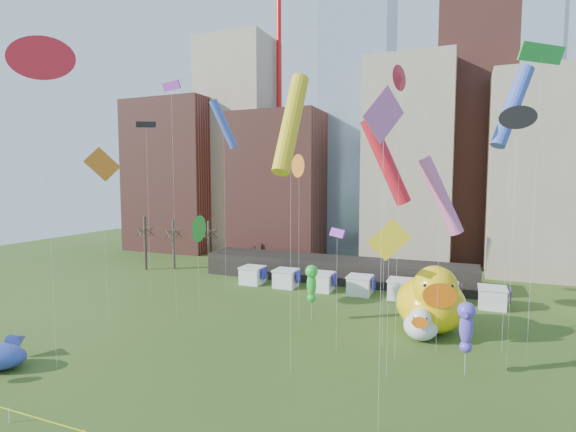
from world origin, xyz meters
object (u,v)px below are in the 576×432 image
at_px(seahorse_purple, 466,323).
at_px(small_duck, 421,324).
at_px(big_duck, 432,300).
at_px(seahorse_green, 311,280).

bearing_deg(seahorse_purple, small_duck, 129.35).
height_order(big_duck, seahorse_purple, big_duck).
bearing_deg(small_duck, seahorse_green, 171.85).
height_order(small_duck, seahorse_green, seahorse_green).
height_order(small_duck, seahorse_purple, seahorse_purple).
bearing_deg(big_duck, small_duck, -118.94).
relative_size(big_duck, small_duck, 2.22).
relative_size(small_duck, seahorse_green, 0.73).
distance_m(small_duck, seahorse_purple, 7.49).
relative_size(small_duck, seahorse_purple, 0.76).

